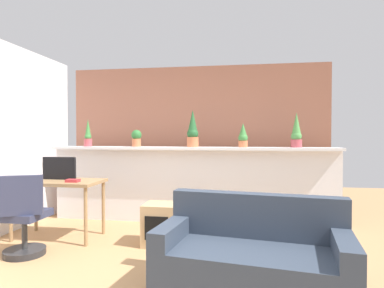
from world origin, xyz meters
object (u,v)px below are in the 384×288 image
potted_plant_0 (88,135)px  desk (59,187)px  potted_plant_3 (243,136)px  book_on_desk (73,181)px  office_chair (23,222)px  potted_plant_2 (193,131)px  potted_plant_1 (136,138)px  tv_monitor (59,168)px  side_cube_shelf (161,224)px  potted_plant_4 (296,132)px  couch (253,260)px

potted_plant_0 → desk: 1.17m
potted_plant_0 → potted_plant_3: size_ratio=1.22×
book_on_desk → office_chair: bearing=-115.9°
potted_plant_2 → office_chair: (-1.62, -1.67, -1.02)m
office_chair → potted_plant_1: bearing=66.3°
potted_plant_1 → tv_monitor: size_ratio=0.57×
potted_plant_0 → potted_plant_2: bearing=0.9°
office_chair → side_cube_shelf: (1.38, 0.64, -0.14)m
potted_plant_2 → side_cube_shelf: (-0.24, -1.03, -1.16)m
potted_plant_4 → side_cube_shelf: bearing=-148.9°
side_cube_shelf → potted_plant_3: bearing=45.8°
potted_plant_3 → tv_monitor: size_ratio=0.78×
potted_plant_4 → book_on_desk: (-2.86, -1.13, -0.61)m
tv_monitor → potted_plant_4: bearing=16.3°
potted_plant_4 → book_on_desk: potted_plant_4 is taller
potted_plant_2 → side_cube_shelf: bearing=-102.8°
potted_plant_0 → book_on_desk: 1.27m
desk → office_chair: size_ratio=1.21×
potted_plant_1 → side_cube_shelf: (0.65, -1.03, -1.05)m
potted_plant_1 → potted_plant_2: potted_plant_2 is taller
potted_plant_1 → desk: 1.37m
potted_plant_4 → desk: bearing=-162.2°
potted_plant_3 → office_chair: 3.03m
tv_monitor → potted_plant_1: bearing=49.7°
potted_plant_2 → potted_plant_1: bearing=-179.8°
tv_monitor → couch: size_ratio=0.28×
potted_plant_1 → potted_plant_4: potted_plant_4 is taller
potted_plant_0 → tv_monitor: potted_plant_0 is taller
desk → potted_plant_0: bearing=94.0°
potted_plant_1 → tv_monitor: bearing=-130.3°
potted_plant_1 → book_on_desk: bearing=-112.5°
book_on_desk → potted_plant_2: bearing=39.4°
tv_monitor → book_on_desk: size_ratio=2.90×
office_chair → book_on_desk: (0.27, 0.56, 0.38)m
potted_plant_4 → side_cube_shelf: size_ratio=1.02×
potted_plant_1 → potted_plant_4: bearing=0.6°
potted_plant_4 → desk: (-3.13, -1.00, -0.71)m
desk → potted_plant_3: bearing=22.2°
potted_plant_1 → potted_plant_2: 0.89m
desk → tv_monitor: bearing=115.0°
potted_plant_3 → book_on_desk: 2.42m
potted_plant_2 → tv_monitor: bearing=-151.3°
potted_plant_0 → potted_plant_2: potted_plant_2 is taller
potted_plant_0 → side_cube_shelf: (1.44, -1.00, -1.09)m
book_on_desk → potted_plant_1: bearing=67.5°
potted_plant_2 → book_on_desk: size_ratio=3.56×
potted_plant_1 → potted_plant_2: bearing=0.2°
potted_plant_3 → tv_monitor: bearing=-159.8°
desk → office_chair: office_chair is taller
potted_plant_0 → couch: size_ratio=0.26×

